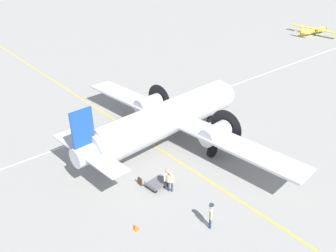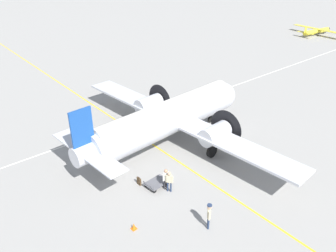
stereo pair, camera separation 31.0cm
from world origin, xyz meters
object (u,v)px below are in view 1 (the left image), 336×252
Objects in this scene: light_aircraft_distant at (314,31)px; passenger_boarding at (167,177)px; ramp_agent at (170,180)px; crew_foreground at (211,213)px; baggage_cart at (158,183)px; suitcase_near_door at (140,181)px; airliner_main at (172,116)px; traffic_cone at (136,227)px.

passenger_boarding is at bearing -154.91° from light_aircraft_distant.
light_aircraft_distant is (18.98, -55.89, -0.19)m from ramp_agent.
passenger_boarding is (4.70, -0.39, -0.12)m from crew_foreground.
suitcase_near_door is at bearing 128.27° from baggage_cart.
baggage_cart is at bearing -144.39° from airliner_main.
airliner_main is 7.25m from ramp_agent.
baggage_cart is at bearing -56.61° from traffic_cone.
light_aircraft_distant is (23.27, -56.26, -0.30)m from crew_foreground.
suitcase_near_door is 1.34m from baggage_cart.
passenger_boarding is at bearing -142.43° from suitcase_near_door.
ramp_agent is at bearing -154.54° from light_aircraft_distant.
passenger_boarding reaches higher than traffic_cone.
crew_foreground is at bearing -122.28° from airliner_main.
crew_foreground is at bearing -99.18° from passenger_boarding.
passenger_boarding is 4.55m from traffic_cone.
airliner_main reaches higher than suitcase_near_door.
airliner_main is at bearing -61.41° from suitcase_near_door.
crew_foreground is at bearing -128.00° from traffic_cone.
light_aircraft_distant is at bearing 12.60° from baggage_cart.
ramp_agent reaches higher than suitcase_near_door.
traffic_cone is (-6.68, 8.78, -2.42)m from airliner_main.
airliner_main is at bearing -158.32° from light_aircraft_distant.
suitcase_near_door is at bearing 176.25° from ramp_agent.
passenger_boarding is at bearing -66.20° from traffic_cone.
suitcase_near_door is at bearing -39.47° from traffic_cone.
light_aircraft_distant is at bearing 14.00° from passenger_boarding.
baggage_cart is 4.49m from traffic_cone.
ramp_agent is 0.15× the size of light_aircraft_distant.
baggage_cart is at bearing -136.27° from crew_foreground.
traffic_cone is at bearing -106.09° from ramp_agent.
traffic_cone is at bearing -154.52° from light_aircraft_distant.
suitcase_near_door is 0.06× the size of light_aircraft_distant.
traffic_cone is (-2.47, 3.75, -0.07)m from baggage_cart.
airliner_main is 2.16× the size of light_aircraft_distant.
suitcase_near_door is at bearing -156.78° from light_aircraft_distant.
airliner_main is 54.36× the size of traffic_cone.
airliner_main reaches higher than crew_foreground.
airliner_main is at bearing 41.76° from passenger_boarding.
suitcase_near_door is 4.46m from traffic_cone.
crew_foreground is at bearing -150.82° from light_aircraft_distant.
light_aircraft_distant reaches higher than suitcase_near_door.
ramp_agent is 0.95× the size of baggage_cart.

